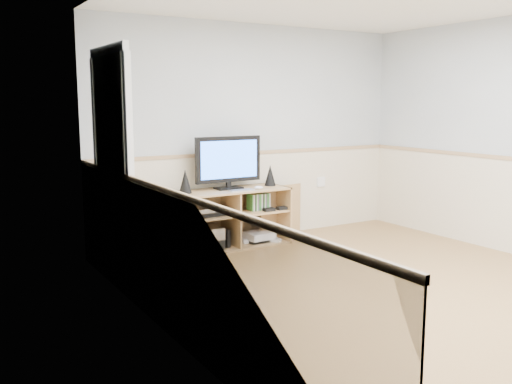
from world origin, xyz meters
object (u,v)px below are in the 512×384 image
Objects in this scene: monitor at (228,161)px; keyboard at (241,190)px; media_cabinet at (228,217)px; game_consoles at (257,237)px.

keyboard is at bearing -73.05° from monitor.
media_cabinet is 7.50× the size of keyboard.
game_consoles is at bearing -11.66° from media_cabinet.
game_consoles is at bearing 26.46° from keyboard.
monitor is at bearing 109.12° from keyboard.
keyboard reaches higher than media_cabinet.
monitor reaches higher than keyboard.
game_consoles is at bearing -10.14° from monitor.
keyboard is at bearing -73.82° from media_cabinet.
monitor is (0.00, -0.01, 0.63)m from media_cabinet.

